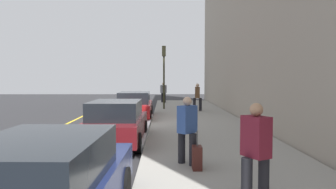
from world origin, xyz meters
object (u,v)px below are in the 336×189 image
Objects in this scene: pedestrian_brown_coat at (197,96)px; rolling_suitcase at (197,158)px; parked_car_red at (135,106)px; pedestrian_grey_coat at (163,92)px; pedestrian_burgundy_coat at (256,150)px; pedestrian_blue_coat at (187,128)px; parked_car_navy at (45,189)px; traffic_light_pole at (164,66)px; parked_car_maroon at (116,123)px.

rolling_suitcase is at bearing 174.14° from pedestrian_brown_coat.
parked_car_red is 10.49m from rolling_suitcase.
pedestrian_grey_coat is 0.99× the size of pedestrian_burgundy_coat.
pedestrian_blue_coat is 0.95× the size of pedestrian_brown_coat.
pedestrian_blue_coat is (3.51, -2.22, 0.29)m from parked_car_navy.
traffic_light_pole is at bearing -5.26° from parked_car_navy.
pedestrian_brown_coat is at bearing -5.86° from rolling_suitcase.
pedestrian_brown_coat is (3.04, -3.75, 0.33)m from parked_car_red.
parked_car_navy is 17.97m from traffic_light_pole.
parked_car_red is at bearing 171.25° from pedestrian_grey_coat.
parked_car_red is 2.54× the size of pedestrian_brown_coat.
parked_car_red is (13.26, -0.03, -0.00)m from parked_car_navy.
pedestrian_burgundy_coat is at bearing -174.65° from traffic_light_pole.
parked_car_maroon is 2.57× the size of pedestrian_grey_coat.
parked_car_maroon is 6.65m from parked_car_red.
pedestrian_burgundy_coat is 0.98× the size of pedestrian_brown_coat.
pedestrian_blue_coat is 0.80m from rolling_suitcase.
pedestrian_burgundy_coat reaches higher than parked_car_navy.
pedestrian_brown_coat reaches higher than pedestrian_blue_coat.
parked_car_red is 5.29m from traffic_light_pole.
pedestrian_brown_coat reaches higher than parked_car_maroon.
parked_car_maroon is at bearing 179.82° from parked_car_red.
traffic_light_pole is (17.75, -1.63, 2.29)m from parked_car_navy.
pedestrian_blue_coat is at bearing -144.44° from parked_car_maroon.
pedestrian_burgundy_coat is 15.32m from pedestrian_brown_coat.
pedestrian_burgundy_coat is at bearing -72.93° from parked_car_navy.
parked_car_red is 2.62× the size of pedestrian_grey_coat.
parked_car_maroon is 16.84m from pedestrian_grey_coat.
parked_car_navy is 16.73m from pedestrian_brown_coat.
pedestrian_burgundy_coat is 1.89× the size of rolling_suitcase.
rolling_suitcase is (-20.32, -0.83, -0.63)m from pedestrian_grey_coat.
pedestrian_brown_coat is 3.25m from traffic_light_pole.
pedestrian_brown_coat is at bearing -13.06° from parked_car_navy.
traffic_light_pole is at bearing 5.35° from pedestrian_burgundy_coat.
parked_car_maroon reaches higher than rolling_suitcase.
traffic_light_pole is (4.49, -1.60, 2.29)m from parked_car_red.
pedestrian_grey_coat reaches higher than parked_car_maroon.
parked_car_red is 12.68m from pedestrian_burgundy_coat.
parked_car_navy is at bearing 141.55° from rolling_suitcase.
parked_car_red is 2.59× the size of pedestrian_burgundy_coat.
pedestrian_blue_coat is 1.84× the size of rolling_suitcase.
pedestrian_brown_coat is 1.93× the size of rolling_suitcase.
parked_car_navy is 6.60m from parked_car_maroon.
rolling_suitcase is (-14.70, -0.78, -2.62)m from traffic_light_pole.
parked_car_maroon is 4.80× the size of rolling_suitcase.
parked_car_maroon is 2.54× the size of pedestrian_burgundy_coat.
pedestrian_blue_coat reaches higher than rolling_suitcase.
parked_car_navy is 2.79× the size of pedestrian_grey_coat.
pedestrian_brown_coat is at bearing -6.96° from pedestrian_blue_coat.
pedestrian_blue_coat is at bearing -167.35° from parked_car_red.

